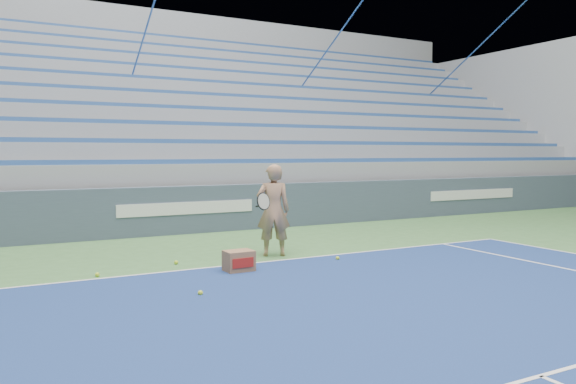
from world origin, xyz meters
The scene contains 8 objects.
sponsor_barrier centered at (0.00, 15.88, 0.55)m, with size 30.00×0.32×1.10m.
bleachers centered at (0.00, 21.60, 2.36)m, with size 31.00×9.15×7.30m.
tennis_player centered at (0.51, 12.38, 0.83)m, with size 0.96×0.91×1.66m.
ball_box centered at (-0.57, 11.43, 0.17)m, with size 0.45×0.36×0.33m.
tennis_ball_0 centered at (-1.27, 12.44, 0.03)m, with size 0.07×0.07×0.07m, color #D0E72F.
tennis_ball_1 centered at (-2.60, 12.08, 0.03)m, with size 0.07×0.07×0.07m, color #D0E72F.
tennis_ball_2 centered at (-1.60, 10.30, 0.03)m, with size 0.07×0.07×0.07m, color #D0E72F.
tennis_ball_3 centered at (1.32, 11.49, 0.03)m, with size 0.07×0.07×0.07m, color #D0E72F.
Camera 1 is at (-3.98, 3.39, 1.86)m, focal length 35.00 mm.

